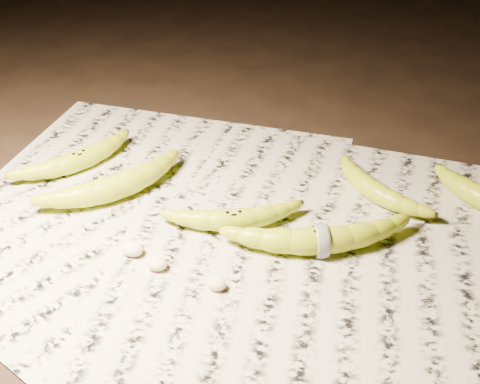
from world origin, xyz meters
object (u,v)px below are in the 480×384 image
(banana_center, at_px, (234,218))
(banana_taped, at_px, (321,239))
(banana_left_b, at_px, (118,184))
(banana_left_a, at_px, (79,158))
(banana_upper_a, at_px, (373,187))

(banana_center, height_order, banana_taped, banana_taped)
(banana_left_b, bearing_deg, banana_left_a, 97.72)
(banana_taped, height_order, banana_upper_a, banana_taped)
(banana_upper_a, bearing_deg, banana_taped, -69.12)
(banana_left_b, bearing_deg, banana_center, -60.08)
(banana_center, bearing_deg, banana_left_b, 148.08)
(banana_left_a, bearing_deg, banana_center, -73.49)
(banana_left_a, height_order, banana_left_b, banana_left_b)
(banana_left_a, distance_m, banana_taped, 0.44)
(banana_taped, bearing_deg, banana_center, 149.70)
(banana_left_a, xyz_separation_m, banana_center, (0.30, -0.08, -0.00))
(banana_left_b, height_order, banana_taped, banana_left_b)
(banana_left_a, relative_size, banana_center, 1.09)
(banana_left_a, bearing_deg, banana_taped, -70.78)
(banana_upper_a, bearing_deg, banana_left_a, -134.49)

